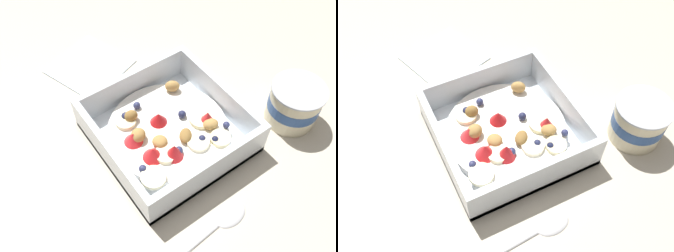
# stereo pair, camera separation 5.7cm
# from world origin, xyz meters

# --- Properties ---
(ground_plane) EXTENTS (2.40, 2.40, 0.00)m
(ground_plane) POSITION_xyz_m (0.00, 0.00, 0.00)
(ground_plane) COLOR beige
(fruit_bowl) EXTENTS (0.21, 0.21, 0.06)m
(fruit_bowl) POSITION_xyz_m (-0.02, -0.02, 0.02)
(fruit_bowl) COLOR white
(fruit_bowl) RESTS_ON ground
(spoon) EXTENTS (0.04, 0.17, 0.01)m
(spoon) POSITION_xyz_m (0.14, -0.05, 0.00)
(spoon) COLOR silver
(spoon) RESTS_ON ground
(yogurt_cup) EXTENTS (0.08, 0.08, 0.07)m
(yogurt_cup) POSITION_xyz_m (0.06, 0.16, 0.04)
(yogurt_cup) COLOR beige
(yogurt_cup) RESTS_ON ground
(folded_napkin) EXTENTS (0.15, 0.15, 0.01)m
(folded_napkin) POSITION_xyz_m (-0.23, -0.04, 0.00)
(folded_napkin) COLOR silver
(folded_napkin) RESTS_ON ground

